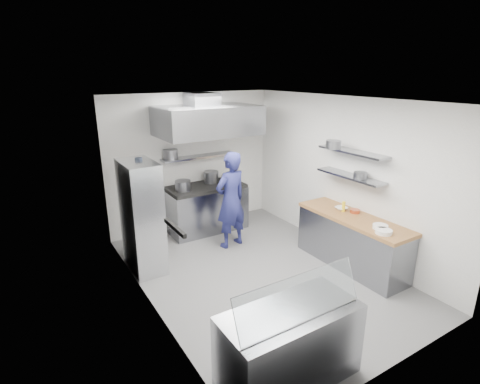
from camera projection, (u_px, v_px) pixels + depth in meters
floor at (259, 273)px, 6.20m from camera, size 5.00×5.00×0.00m
ceiling at (262, 100)px, 5.34m from camera, size 5.00×5.00×0.00m
wall_back at (192, 161)px, 7.80m from camera, size 3.60×2.80×0.02m
wall_front at (403, 258)px, 3.75m from camera, size 3.60×2.80×0.02m
wall_left at (147, 215)px, 4.87m from camera, size 2.80×5.00×0.02m
wall_right at (343, 176)px, 6.68m from camera, size 2.80×5.00×0.02m
gas_range at (206, 209)px, 7.81m from camera, size 1.60×0.80×0.90m
cooktop at (206, 187)px, 7.67m from camera, size 1.57×0.78×0.06m
stock_pot_left at (183, 185)px, 7.33m from camera, size 0.31×0.31×0.20m
stock_pot_mid at (211, 177)px, 7.85m from camera, size 0.31×0.31×0.24m
stock_pot_right at (228, 178)px, 7.87m from camera, size 0.27×0.27×0.16m
over_range_shelf at (200, 157)px, 7.68m from camera, size 1.60×0.30×0.04m
shelf_pot_a at (170, 154)px, 7.42m from camera, size 0.29×0.29×0.18m
extractor_hood at (208, 120)px, 7.11m from camera, size 1.90×1.15×0.55m
hood_duct at (202, 99)px, 7.17m from camera, size 0.55×0.55×0.24m
red_firebox at (133, 169)px, 7.11m from camera, size 0.22×0.10×0.26m
chef at (231, 200)px, 6.93m from camera, size 0.74×0.55×1.83m
wire_rack at (142, 217)px, 6.11m from camera, size 0.50×0.90×1.85m
rack_bin_a at (144, 225)px, 6.09m from camera, size 0.16×0.19×0.18m
rack_bin_b at (135, 191)px, 6.21m from camera, size 0.14×0.18×0.16m
rack_jar at (139, 163)px, 5.93m from camera, size 0.12×0.12×0.18m
knife_strip at (175, 228)px, 4.11m from camera, size 0.04×0.55×0.05m
prep_counter_base at (351, 243)px, 6.33m from camera, size 0.62×2.00×0.84m
prep_counter_top at (354, 218)px, 6.20m from camera, size 0.65×2.04×0.06m
plate_stack_a at (380, 227)px, 5.70m from camera, size 0.23×0.23×0.06m
plate_stack_b at (384, 232)px, 5.53m from camera, size 0.25×0.25×0.06m
copper_pan at (355, 211)px, 6.34m from camera, size 0.16×0.16×0.06m
squeeze_bottle at (344, 207)px, 6.38m from camera, size 0.06×0.06×0.18m
mixing_bowl at (341, 208)px, 6.48m from camera, size 0.21×0.21×0.05m
wall_shelf_lower at (350, 176)px, 6.32m from camera, size 0.30×1.30×0.04m
wall_shelf_upper at (353, 152)px, 6.20m from camera, size 0.30×1.30×0.04m
shelf_pot_c at (360, 175)px, 6.12m from camera, size 0.22×0.22×0.10m
shelf_pot_d at (333, 145)px, 6.32m from camera, size 0.25×0.25×0.14m
display_case at (289, 345)px, 3.96m from camera, size 1.50×0.70×0.85m
display_glass at (300, 298)px, 3.66m from camera, size 1.47×0.19×0.42m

